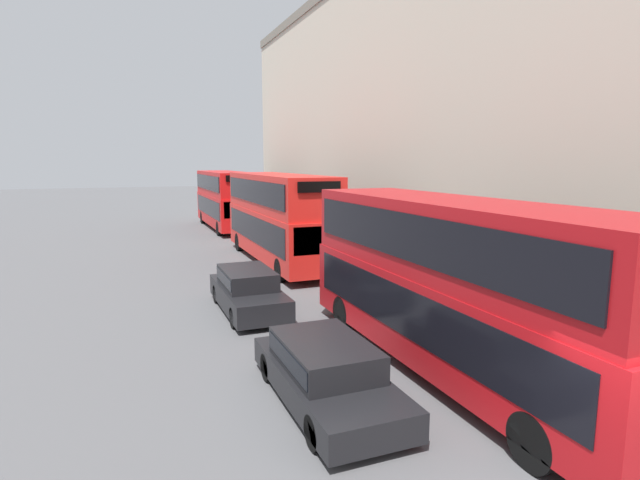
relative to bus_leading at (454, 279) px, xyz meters
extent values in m
cube|color=#A80F14|center=(0.00, 0.01, -0.93)|extent=(2.55, 10.72, 2.02)
cube|color=#A80F14|center=(0.00, 0.01, 0.96)|extent=(2.50, 10.51, 1.76)
cube|color=black|center=(0.00, 0.01, -0.69)|extent=(2.59, 9.87, 1.13)
cube|color=black|center=(0.00, 0.01, 1.05)|extent=(2.59, 9.87, 1.06)
cylinder|color=black|center=(-1.12, -3.76, -1.78)|extent=(0.30, 1.00, 1.00)
cylinder|color=black|center=(1.13, -3.76, -1.78)|extent=(0.30, 1.00, 1.00)
cylinder|color=black|center=(-1.12, 3.77, -1.78)|extent=(0.30, 1.00, 1.00)
cylinder|color=black|center=(1.13, 3.77, -1.78)|extent=(0.30, 1.00, 1.00)
cube|color=red|center=(0.00, 14.14, -0.81)|extent=(2.55, 11.10, 2.25)
cube|color=red|center=(0.00, 14.14, 1.20)|extent=(2.50, 10.88, 1.78)
cube|color=black|center=(0.00, 14.14, -0.54)|extent=(2.59, 10.21, 1.26)
cube|color=black|center=(0.00, 14.14, 1.29)|extent=(2.59, 10.21, 1.07)
cube|color=black|center=(0.00, 8.62, -0.36)|extent=(2.17, 0.06, 1.12)
cube|color=black|center=(0.00, 8.62, 1.74)|extent=(1.78, 0.06, 0.43)
cylinder|color=black|center=(-1.12, 10.19, -1.78)|extent=(0.30, 1.00, 1.00)
cylinder|color=black|center=(1.13, 10.19, -1.78)|extent=(0.30, 1.00, 1.00)
cylinder|color=black|center=(-1.12, 18.09, -1.78)|extent=(0.30, 1.00, 1.00)
cylinder|color=black|center=(1.13, 18.09, -1.78)|extent=(0.30, 1.00, 1.00)
cube|color=red|center=(0.00, 27.88, -0.85)|extent=(2.55, 10.51, 2.17)
cube|color=red|center=(0.00, 27.88, 1.10)|extent=(2.50, 10.30, 1.73)
cube|color=black|center=(0.00, 27.88, -0.59)|extent=(2.59, 9.67, 1.22)
cube|color=black|center=(0.00, 27.88, 1.19)|extent=(2.59, 9.67, 1.04)
cube|color=black|center=(0.00, 22.66, -0.41)|extent=(2.17, 0.06, 1.09)
cube|color=black|center=(0.00, 22.66, 1.62)|extent=(1.78, 0.06, 0.42)
cylinder|color=black|center=(-1.12, 24.23, -1.78)|extent=(0.30, 1.00, 1.00)
cylinder|color=black|center=(1.13, 24.23, -1.78)|extent=(0.30, 1.00, 1.00)
cylinder|color=black|center=(-1.12, 31.54, -1.78)|extent=(0.30, 1.00, 1.00)
cylinder|color=black|center=(1.13, 31.54, -1.78)|extent=(0.30, 1.00, 1.00)
cube|color=black|center=(-3.40, -0.38, -1.82)|extent=(1.88, 4.71, 0.57)
cube|color=black|center=(-3.40, -0.27, -1.25)|extent=(1.66, 2.59, 0.58)
cube|color=black|center=(-3.40, -0.27, -1.22)|extent=(1.69, 2.46, 0.37)
cylinder|color=black|center=(-4.23, -1.89, -1.96)|extent=(0.22, 0.64, 0.64)
cylinder|color=black|center=(-2.57, -1.89, -1.96)|extent=(0.22, 0.64, 0.64)
cylinder|color=black|center=(-4.23, 1.12, -1.96)|extent=(0.22, 0.64, 0.64)
cylinder|color=black|center=(-2.57, 1.12, -1.96)|extent=(0.22, 0.64, 0.64)
cube|color=black|center=(-3.40, 6.51, -1.76)|extent=(1.77, 4.61, 0.69)
cube|color=black|center=(-3.40, 6.63, -1.13)|extent=(1.56, 2.54, 0.58)
cube|color=black|center=(-3.40, 6.63, -1.10)|extent=(1.60, 2.41, 0.37)
cylinder|color=black|center=(-4.18, 5.03, -1.96)|extent=(0.22, 0.64, 0.64)
cylinder|color=black|center=(-2.62, 5.03, -1.96)|extent=(0.22, 0.64, 0.64)
cylinder|color=black|center=(-4.18, 7.99, -1.96)|extent=(0.22, 0.64, 0.64)
cylinder|color=black|center=(-2.62, 7.99, -1.96)|extent=(0.22, 0.64, 0.64)
cylinder|color=#334C6B|center=(2.29, 16.14, -1.59)|extent=(0.36, 0.36, 1.39)
sphere|color=tan|center=(2.29, 16.14, -0.79)|extent=(0.22, 0.22, 0.22)
camera|label=1|loc=(-7.14, -9.43, 2.72)|focal=28.00mm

